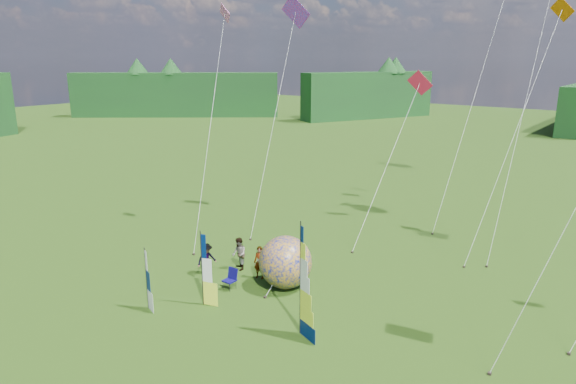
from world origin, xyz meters
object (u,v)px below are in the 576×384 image
Objects in this scene: spectator_a at (260,262)px; spectator_d at (294,253)px; spectator_b at (239,254)px; kite_whale at (535,54)px; feather_banner_main at (300,281)px; camp_chair at (229,279)px; side_banner_left at (202,270)px; spectator_c at (207,259)px; side_banner_far at (147,279)px; bol_inflatable at (285,262)px.

spectator_d is at bearing 58.68° from spectator_a.
spectator_a is 1.64m from spectator_b.
kite_whale is (8.45, 12.35, 10.66)m from spectator_d.
feather_banner_main is 5.80m from camp_chair.
spectator_a is 2.02m from camp_chair.
spectator_d is at bearing -99.81° from kite_whale.
feather_banner_main is at bearing -9.12° from side_banner_left.
spectator_a is 1.64× the size of camp_chair.
feather_banner_main is 7.98m from spectator_c.
side_banner_far is 4.46m from spectator_c.
spectator_d is (3.17, 3.57, 0.01)m from spectator_c.
side_banner_left reaches higher than spectator_c.
bol_inflatable is 19.22m from kite_whale.
bol_inflatable is (-3.28, 3.20, -1.07)m from feather_banner_main.
spectator_d is (0.57, 2.21, -0.00)m from spectator_a.
spectator_c is 2.36m from camp_chair.
side_banner_left reaches higher than camp_chair.
side_banner_far reaches higher than spectator_d.
spectator_a is 1.00× the size of spectator_d.
spectator_d is at bearing 150.39° from feather_banner_main.
camp_chair is (2.26, -0.60, -0.33)m from spectator_c.
spectator_c is at bearing -90.12° from spectator_b.
spectator_b is (-1.44, 4.05, -0.85)m from side_banner_left.
side_banner_left is (-5.20, -0.68, -0.65)m from feather_banner_main.
spectator_b is at bearing -101.94° from kite_whale.
side_banner_far is 1.66× the size of spectator_c.
side_banner_left reaches higher than spectator_b.
feather_banner_main is 2.73× the size of spectator_d.
bol_inflatable is 2.55m from spectator_d.
spectator_b is 2.52m from camp_chair.
kite_whale is at bearing 41.40° from spectator_a.
kite_whale is at bearing -22.84° from spectator_c.
feather_banner_main reaches higher than bol_inflatable.
spectator_d is (2.21, 2.05, -0.03)m from spectator_b.
side_banner_left reaches higher than side_banner_far.
side_banner_far is 8.36m from spectator_d.
feather_banner_main is at bearing -49.49° from spectator_a.
side_banner_far is (-6.96, -2.52, -0.97)m from feather_banner_main.
spectator_c is (-4.33, -1.35, -0.47)m from bol_inflatable.
spectator_b is 1.03× the size of spectator_d.
spectator_c is 1.62× the size of camp_chair.
spectator_c reaches higher than camp_chair.
camp_chair is at bearing -94.95° from kite_whale.
kite_whale reaches higher than spectator_c.
bol_inflatable is at bearing 75.53° from side_banner_far.
feather_banner_main is 2.76× the size of spectator_c.
feather_banner_main reaches higher than spectator_d.
spectator_d is at bearing 90.67° from side_banner_far.
spectator_a is (-5.01, 3.21, -1.53)m from feather_banner_main.
camp_chair is at bearing 77.62° from side_banner_left.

